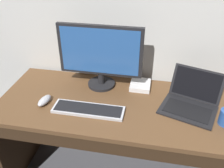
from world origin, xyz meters
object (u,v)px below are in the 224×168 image
at_px(wired_keyboard, 88,110).
at_px(external_drive_box, 140,85).
at_px(computer_mouse, 44,100).
at_px(laptop_black, 191,99).
at_px(external_monitor, 100,55).

distance_m(wired_keyboard, external_drive_box, 0.44).
bearing_deg(external_drive_box, computer_mouse, -152.46).
distance_m(wired_keyboard, computer_mouse, 0.30).
relative_size(computer_mouse, external_drive_box, 0.79).
xyz_separation_m(laptop_black, wired_keyboard, (-0.63, -0.18, -0.04)).
distance_m(external_monitor, external_drive_box, 0.36).
xyz_separation_m(laptop_black, external_monitor, (-0.61, 0.11, 0.20)).
bearing_deg(external_monitor, external_drive_box, 8.05).
bearing_deg(wired_keyboard, external_monitor, 87.49).
bearing_deg(external_drive_box, external_monitor, -171.95).
height_order(external_monitor, computer_mouse, external_monitor).
height_order(external_monitor, wired_keyboard, external_monitor).
relative_size(laptop_black, external_monitor, 0.72).
distance_m(computer_mouse, external_drive_box, 0.67).
bearing_deg(laptop_black, external_drive_box, 155.46).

